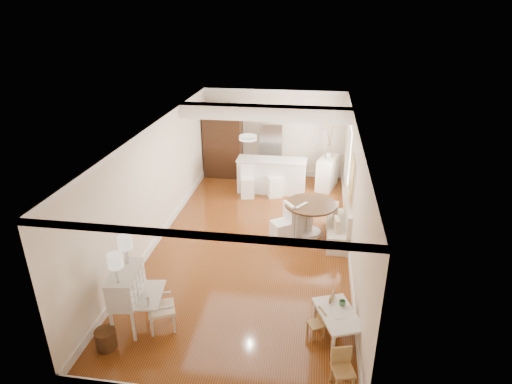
% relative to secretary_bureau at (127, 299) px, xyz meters
% --- Properties ---
extents(room, '(9.00, 9.04, 2.82)m').
position_rel_secretary_bureau_xyz_m(room, '(1.74, 3.42, 1.42)').
color(room, brown).
rests_on(room, ground).
extents(secretary_bureau, '(1.01, 1.02, 1.13)m').
position_rel_secretary_bureau_xyz_m(secretary_bureau, '(0.00, 0.00, 0.00)').
color(secretary_bureau, silver).
rests_on(secretary_bureau, ground).
extents(gustavian_armchair, '(0.63, 0.63, 0.84)m').
position_rel_secretary_bureau_xyz_m(gustavian_armchair, '(0.59, 0.03, -0.15)').
color(gustavian_armchair, silver).
rests_on(gustavian_armchair, ground).
extents(wicker_basket, '(0.36, 0.36, 0.34)m').
position_rel_secretary_bureau_xyz_m(wicker_basket, '(-0.17, -0.58, -0.39)').
color(wicker_basket, '#4C2E17').
rests_on(wicker_basket, ground).
extents(kids_table, '(0.90, 1.12, 0.49)m').
position_rel_secretary_bureau_xyz_m(kids_table, '(3.60, 0.24, -0.32)').
color(kids_table, silver).
rests_on(kids_table, ground).
extents(kids_chair_a, '(0.34, 0.34, 0.52)m').
position_rel_secretary_bureau_xyz_m(kids_chair_a, '(3.25, 0.20, -0.30)').
color(kids_chair_a, '#A6824B').
rests_on(kids_chair_a, ground).
extents(kids_chair_b, '(0.35, 0.35, 0.60)m').
position_rel_secretary_bureau_xyz_m(kids_chair_b, '(3.38, 0.64, -0.26)').
color(kids_chair_b, '#9E7847').
rests_on(kids_chair_b, ground).
extents(kids_chair_c, '(0.38, 0.38, 0.65)m').
position_rel_secretary_bureau_xyz_m(kids_chair_c, '(3.66, -0.81, -0.24)').
color(kids_chair_c, tan).
rests_on(kids_chair_c, ground).
extents(banquette, '(0.52, 1.60, 0.98)m').
position_rel_secretary_bureau_xyz_m(banquette, '(3.69, 3.60, -0.07)').
color(banquette, silver).
rests_on(banquette, ground).
extents(dining_table, '(1.64, 1.64, 0.85)m').
position_rel_secretary_bureau_xyz_m(dining_table, '(3.02, 3.71, -0.14)').
color(dining_table, '#452B16').
rests_on(dining_table, ground).
extents(slip_chair_near, '(0.61, 0.60, 0.90)m').
position_rel_secretary_bureau_xyz_m(slip_chair_near, '(2.36, 3.41, -0.11)').
color(slip_chair_near, white).
rests_on(slip_chair_near, ground).
extents(slip_chair_far, '(0.59, 0.59, 0.88)m').
position_rel_secretary_bureau_xyz_m(slip_chair_far, '(2.66, 3.65, -0.12)').
color(slip_chair_far, silver).
rests_on(slip_chair_far, ground).
extents(breakfast_counter, '(2.05, 0.65, 1.03)m').
position_rel_secretary_bureau_xyz_m(breakfast_counter, '(1.80, 6.20, -0.05)').
color(breakfast_counter, white).
rests_on(breakfast_counter, ground).
extents(bar_stool_left, '(0.46, 0.46, 0.96)m').
position_rel_secretary_bureau_xyz_m(bar_stool_left, '(1.15, 5.70, -0.09)').
color(bar_stool_left, white).
rests_on(bar_stool_left, ground).
extents(bar_stool_right, '(0.52, 0.52, 0.99)m').
position_rel_secretary_bureau_xyz_m(bar_stool_right, '(1.91, 5.87, -0.07)').
color(bar_stool_right, white).
rests_on(bar_stool_right, ground).
extents(pantry_cabinet, '(1.20, 0.60, 2.30)m').
position_rel_secretary_bureau_xyz_m(pantry_cabinet, '(0.10, 7.28, 0.59)').
color(pantry_cabinet, '#381E11').
rests_on(pantry_cabinet, ground).
extents(fridge, '(0.75, 0.65, 1.80)m').
position_rel_secretary_bureau_xyz_m(fridge, '(2.00, 7.25, 0.34)').
color(fridge, silver).
rests_on(fridge, ground).
extents(sideboard, '(0.71, 1.10, 0.97)m').
position_rel_secretary_bureau_xyz_m(sideboard, '(3.45, 6.75, -0.08)').
color(sideboard, white).
rests_on(sideboard, ground).
extents(pencil_cup, '(0.13, 0.13, 0.09)m').
position_rel_secretary_bureau_xyz_m(pencil_cup, '(3.67, 0.47, -0.03)').
color(pencil_cup, '#4F8858').
rests_on(pencil_cup, kids_table).
extents(branch_vase, '(0.20, 0.20, 0.16)m').
position_rel_secretary_bureau_xyz_m(branch_vase, '(3.44, 6.80, 0.49)').
color(branch_vase, white).
rests_on(branch_vase, sideboard).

